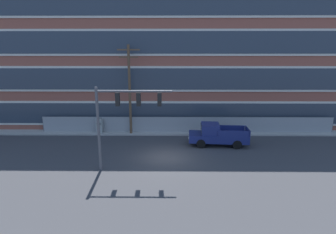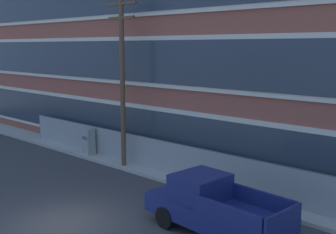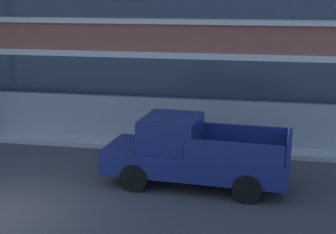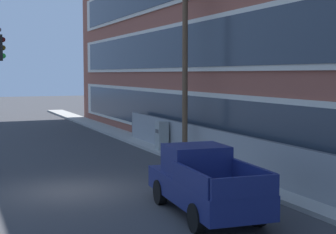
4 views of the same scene
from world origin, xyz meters
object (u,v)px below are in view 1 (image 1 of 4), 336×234
(traffic_signal_mast, at_px, (121,111))
(utility_pole_near_corner, at_px, (130,87))
(electrical_cabinet, at_px, (100,126))
(pickup_truck_navy, at_px, (217,135))

(traffic_signal_mast, relative_size, utility_pole_near_corner, 0.66)
(electrical_cabinet, bearing_deg, pickup_truck_navy, -16.07)
(traffic_signal_mast, bearing_deg, pickup_truck_navy, 35.66)
(pickup_truck_navy, distance_m, utility_pole_near_corner, 9.81)
(traffic_signal_mast, bearing_deg, utility_pole_near_corner, 94.92)
(traffic_signal_mast, xyz_separation_m, pickup_truck_navy, (7.61, 5.46, -3.42))
(traffic_signal_mast, distance_m, electrical_cabinet, 10.33)
(pickup_truck_navy, bearing_deg, traffic_signal_mast, -144.34)
(pickup_truck_navy, bearing_deg, electrical_cabinet, 163.93)
(pickup_truck_navy, xyz_separation_m, utility_pole_near_corner, (-8.35, 3.20, 4.03))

